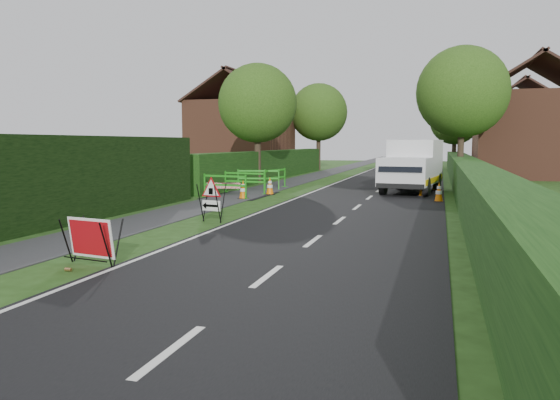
# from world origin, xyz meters

# --- Properties ---
(ground) EXTENTS (120.00, 120.00, 0.00)m
(ground) POSITION_xyz_m (0.00, 0.00, 0.00)
(ground) COLOR #203F12
(ground) RESTS_ON ground
(road_surface) EXTENTS (6.00, 90.00, 0.02)m
(road_surface) POSITION_xyz_m (2.50, 35.00, 0.00)
(road_surface) COLOR black
(road_surface) RESTS_ON ground
(footpath) EXTENTS (2.00, 90.00, 0.02)m
(footpath) POSITION_xyz_m (-3.00, 35.00, 0.01)
(footpath) COLOR #2D2D30
(footpath) RESTS_ON ground
(hedge_west_near) EXTENTS (1.10, 18.00, 2.50)m
(hedge_west_near) POSITION_xyz_m (-5.00, 0.00, 0.00)
(hedge_west_near) COLOR black
(hedge_west_near) RESTS_ON ground
(hedge_west_far) EXTENTS (1.00, 24.00, 1.80)m
(hedge_west_far) POSITION_xyz_m (-5.00, 22.00, 0.00)
(hedge_west_far) COLOR #14380F
(hedge_west_far) RESTS_ON ground
(hedge_east) EXTENTS (1.20, 50.00, 1.50)m
(hedge_east) POSITION_xyz_m (6.50, 16.00, 0.00)
(hedge_east) COLOR #14380F
(hedge_east) RESTS_ON ground
(house_west) EXTENTS (7.50, 7.40, 7.88)m
(house_west) POSITION_xyz_m (-10.00, 30.00, 2.90)
(house_west) COLOR brown
(house_west) RESTS_ON ground
(house_east_a) EXTENTS (7.50, 7.40, 7.88)m
(house_east_a) POSITION_xyz_m (11.00, 28.00, 2.90)
(house_east_a) COLOR brown
(house_east_a) RESTS_ON ground
(house_east_b) EXTENTS (7.50, 7.40, 7.88)m
(house_east_b) POSITION_xyz_m (12.00, 42.00, 2.90)
(house_east_b) COLOR brown
(house_east_b) RESTS_ON ground
(tree_nw) EXTENTS (4.40, 4.40, 6.70)m
(tree_nw) POSITION_xyz_m (-4.60, 18.00, 4.48)
(tree_nw) COLOR #2D2116
(tree_nw) RESTS_ON ground
(tree_ne) EXTENTS (5.20, 5.20, 7.79)m
(tree_ne) POSITION_xyz_m (6.40, 22.00, 5.17)
(tree_ne) COLOR #2D2116
(tree_ne) RESTS_ON ground
(tree_fw) EXTENTS (4.80, 4.80, 7.24)m
(tree_fw) POSITION_xyz_m (-4.60, 34.00, 4.83)
(tree_fw) COLOR #2D2116
(tree_fw) RESTS_ON ground
(tree_fe) EXTENTS (4.20, 4.20, 6.33)m
(tree_fe) POSITION_xyz_m (6.40, 38.00, 4.22)
(tree_fe) COLOR #2D2116
(tree_fe) RESTS_ON ground
(red_rect_sign) EXTENTS (1.12, 0.79, 0.88)m
(red_rect_sign) POSITION_xyz_m (-0.93, -2.58, 0.51)
(red_rect_sign) COLOR black
(red_rect_sign) RESTS_ON ground
(triangle_sign) EXTENTS (0.90, 0.90, 1.11)m
(triangle_sign) POSITION_xyz_m (-1.01, 3.13, 0.77)
(triangle_sign) COLOR black
(triangle_sign) RESTS_ON ground
(works_van) EXTENTS (2.75, 5.54, 2.42)m
(works_van) POSITION_xyz_m (4.07, 14.73, 1.29)
(works_van) COLOR silver
(works_van) RESTS_ON ground
(traffic_cone_0) EXTENTS (0.38, 0.38, 0.79)m
(traffic_cone_0) POSITION_xyz_m (5.28, 10.73, 0.39)
(traffic_cone_0) COLOR black
(traffic_cone_0) RESTS_ON ground
(traffic_cone_1) EXTENTS (0.38, 0.38, 0.79)m
(traffic_cone_1) POSITION_xyz_m (4.61, 12.84, 0.39)
(traffic_cone_1) COLOR black
(traffic_cone_1) RESTS_ON ground
(traffic_cone_2) EXTENTS (0.38, 0.38, 0.79)m
(traffic_cone_2) POSITION_xyz_m (5.11, 16.04, 0.39)
(traffic_cone_2) COLOR black
(traffic_cone_2) RESTS_ON ground
(traffic_cone_3) EXTENTS (0.38, 0.38, 0.79)m
(traffic_cone_3) POSITION_xyz_m (-2.41, 9.66, 0.39)
(traffic_cone_3) COLOR black
(traffic_cone_3) RESTS_ON ground
(traffic_cone_4) EXTENTS (0.38, 0.38, 0.79)m
(traffic_cone_4) POSITION_xyz_m (-1.91, 11.72, 0.39)
(traffic_cone_4) COLOR black
(traffic_cone_4) RESTS_ON ground
(ped_barrier_0) EXTENTS (2.09, 0.71, 1.00)m
(ped_barrier_0) POSITION_xyz_m (-3.23, 9.70, 0.63)
(ped_barrier_0) COLOR #22961B
(ped_barrier_0) RESTS_ON ground
(ped_barrier_1) EXTENTS (2.09, 0.65, 1.00)m
(ped_barrier_1) POSITION_xyz_m (-3.18, 11.94, 0.63)
(ped_barrier_1) COLOR #22961B
(ped_barrier_1) RESTS_ON ground
(ped_barrier_2) EXTENTS (2.08, 0.87, 1.00)m
(ped_barrier_2) POSITION_xyz_m (-3.26, 14.13, 0.63)
(ped_barrier_2) COLOR #22961B
(ped_barrier_2) RESTS_ON ground
(ped_barrier_3) EXTENTS (0.80, 2.09, 1.00)m
(ped_barrier_3) POSITION_xyz_m (-2.64, 14.95, 0.63)
(ped_barrier_3) COLOR #22961B
(ped_barrier_3) RESTS_ON ground
(redwhite_plank) EXTENTS (1.46, 0.44, 0.25)m
(redwhite_plank) POSITION_xyz_m (-3.69, 10.61, 0.00)
(redwhite_plank) COLOR red
(redwhite_plank) RESTS_ON ground
(litter_can) EXTENTS (0.12, 0.07, 0.07)m
(litter_can) POSITION_xyz_m (-1.05, -3.10, 0.00)
(litter_can) COLOR #BF7F4C
(litter_can) RESTS_ON ground
(hatchback_car) EXTENTS (2.08, 3.73, 1.20)m
(hatchback_car) POSITION_xyz_m (2.22, 27.39, 0.60)
(hatchback_car) COLOR silver
(hatchback_car) RESTS_ON ground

